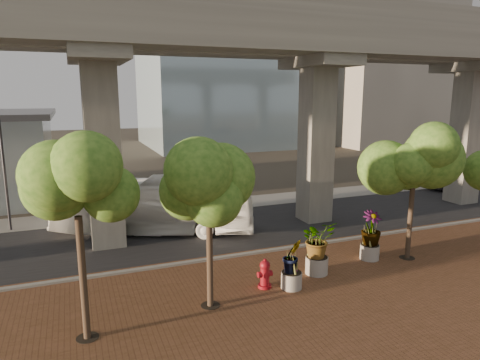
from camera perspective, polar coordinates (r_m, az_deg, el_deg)
name	(u,v)px	position (r m, az deg, el deg)	size (l,w,h in m)	color
ground	(233,243)	(22.30, -0.93, -8.33)	(160.00, 160.00, 0.00)	#3A332A
brick_plaza	(315,315)	(15.70, 9.95, -17.28)	(70.00, 13.00, 0.06)	brown
asphalt_road	(220,231)	(24.08, -2.63, -6.79)	(90.00, 8.00, 0.04)	black
curb_strip	(248,254)	(20.53, 1.07, -9.87)	(70.00, 0.25, 0.16)	gray
far_sidewalk	(194,207)	(29.12, -6.17, -3.61)	(90.00, 3.00, 0.06)	gray
transit_viaduct	(219,99)	(22.89, -2.80, 10.77)	(72.00, 5.60, 12.40)	gray
midrise_block	(380,65)	(71.97, 18.13, 14.36)	(18.00, 16.00, 24.00)	#9C968C
transit_bus	(154,206)	(23.89, -11.34, -3.41)	(2.56, 10.89, 3.04)	white
parked_car	(452,181)	(38.13, 26.37, -0.17)	(1.44, 4.16, 1.37)	black
fire_hydrant	(265,274)	(17.12, 3.33, -12.37)	(0.59, 0.53, 1.18)	maroon
planter_front	(318,242)	(18.32, 10.30, -8.10)	(2.11, 2.11, 2.32)	gray
planter_right	(371,230)	(20.46, 17.06, -6.43)	(2.13, 2.13, 2.28)	gray
planter_left	(292,258)	(16.92, 6.96, -10.34)	(1.83, 1.83, 2.01)	gray
street_tree_far_west	(75,181)	(13.22, -21.09, -0.06)	(3.72, 3.72, 6.72)	#493829
street_tree_near_west	(209,190)	(14.56, -4.19, -1.29)	(3.65, 3.65, 5.95)	#493829
street_tree_near_east	(415,158)	(20.47, 22.31, 2.79)	(4.25, 4.25, 6.66)	#493829
streetlamp_west	(1,145)	(26.35, -29.23, 4.10)	(0.41, 1.20, 8.30)	#2C2B30
streetlamp_east	(309,135)	(30.10, 9.12, 5.98)	(0.41, 1.19, 8.18)	#313137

